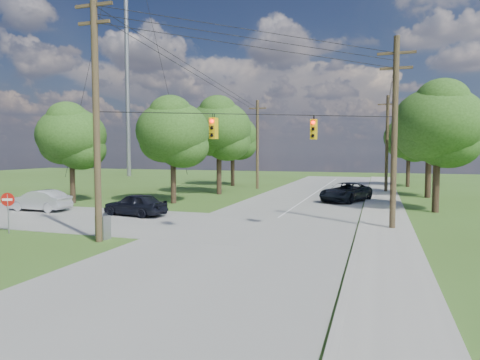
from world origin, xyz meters
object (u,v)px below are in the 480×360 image
(pole_north_w, at_px, (257,144))
(control_cabinet, at_px, (103,227))
(pole_sw, at_px, (96,111))
(do_not_enter_sign, at_px, (8,204))
(car_cross_dark, at_px, (135,204))
(car_cross_silver, at_px, (40,200))
(car_main_north, at_px, (346,192))
(pole_north_e, at_px, (387,143))
(pole_ne, at_px, (395,130))

(pole_north_w, distance_m, control_cabinet, 29.35)
(pole_sw, bearing_deg, do_not_enter_sign, 177.77)
(car_cross_dark, xyz_separation_m, car_cross_silver, (-7.76, -0.15, -0.00))
(car_cross_silver, xyz_separation_m, car_main_north, (20.52, 12.64, 0.04))
(pole_north_e, relative_size, car_main_north, 1.75)
(car_main_north, bearing_deg, control_cabinet, -95.58)
(car_cross_silver, distance_m, control_cabinet, 12.27)
(car_main_north, bearing_deg, do_not_enter_sign, -106.35)
(pole_ne, height_order, car_main_north, pole_ne)
(pole_north_w, xyz_separation_m, car_main_north, (10.50, -9.57, -4.30))
(pole_sw, bearing_deg, car_cross_dark, 109.43)
(pole_sw, relative_size, pole_ne, 1.14)
(pole_ne, height_order, do_not_enter_sign, pole_ne)
(pole_north_e, height_order, car_main_north, pole_north_e)
(pole_north_w, height_order, do_not_enter_sign, pole_north_w)
(pole_north_e, relative_size, control_cabinet, 8.53)
(pole_ne, distance_m, car_main_north, 13.70)
(car_main_north, relative_size, control_cabinet, 4.89)
(pole_sw, relative_size, car_cross_silver, 2.63)
(pole_north_e, distance_m, control_cabinet, 32.39)
(pole_north_w, xyz_separation_m, car_cross_silver, (-10.02, -22.21, -4.35))
(control_cabinet, bearing_deg, do_not_enter_sign, -160.11)
(pole_north_e, bearing_deg, do_not_enter_sign, -123.26)
(pole_north_e, bearing_deg, car_cross_dark, -126.23)
(pole_north_e, bearing_deg, car_main_north, -109.56)
(car_cross_dark, bearing_deg, do_not_enter_sign, -14.53)
(pole_north_w, height_order, car_main_north, pole_north_w)
(pole_north_e, xyz_separation_m, pole_north_w, (-13.90, 0.00, 0.00))
(pole_north_e, relative_size, car_cross_dark, 2.27)
(car_cross_silver, bearing_deg, control_cabinet, 56.40)
(pole_north_w, height_order, car_cross_dark, pole_north_w)
(pole_north_w, relative_size, car_cross_silver, 2.19)
(pole_north_e, xyz_separation_m, car_cross_silver, (-23.92, -22.21, -4.35))
(pole_sw, height_order, car_cross_dark, pole_sw)
(pole_ne, height_order, control_cabinet, pole_ne)
(pole_sw, relative_size, do_not_enter_sign, 5.54)
(pole_north_e, bearing_deg, car_cross_silver, -137.13)
(pole_sw, height_order, car_cross_silver, pole_sw)
(car_main_north, bearing_deg, pole_sw, -94.40)
(control_cabinet, bearing_deg, pole_ne, 43.09)
(pole_north_w, relative_size, control_cabinet, 8.53)
(car_cross_silver, height_order, car_main_north, car_main_north)
(pole_ne, distance_m, pole_north_w, 26.03)
(pole_ne, distance_m, pole_north_e, 22.00)
(pole_sw, height_order, pole_north_w, pole_sw)
(pole_ne, relative_size, control_cabinet, 8.96)
(pole_north_e, height_order, do_not_enter_sign, pole_north_e)
(car_cross_dark, bearing_deg, pole_north_w, -177.38)
(pole_north_e, bearing_deg, pole_north_w, 180.00)
(car_cross_dark, height_order, control_cabinet, car_cross_dark)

